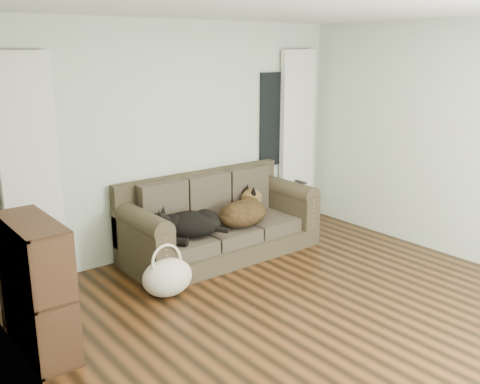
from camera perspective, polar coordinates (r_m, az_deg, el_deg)
floor at (r=4.76m, az=10.65°, el=-14.01°), size 5.00×5.00×0.00m
ceiling at (r=4.18m, az=12.47°, el=18.97°), size 5.00×5.00×0.00m
wall_back at (r=6.16m, az=-6.56°, el=5.73°), size 4.50×0.04×2.60m
wall_left at (r=3.00m, az=-17.73°, el=-5.02°), size 0.04×5.00×2.60m
curtain_left at (r=5.42m, az=-21.45°, el=1.88°), size 0.55×0.08×2.25m
curtain_right at (r=7.22m, az=6.07°, el=5.93°), size 0.55×0.08×2.25m
window_pane at (r=6.99m, az=3.76°, el=7.74°), size 0.50×0.03×1.20m
sofa at (r=6.05m, az=-2.00°, el=-2.65°), size 2.22×0.96×0.91m
dog_black_lab at (r=5.69m, az=-5.67°, el=-3.55°), size 0.80×0.71×0.28m
dog_shepherd at (r=6.09m, az=0.39°, el=-2.11°), size 0.78×0.63×0.31m
tv_remote at (r=6.49m, az=6.48°, el=1.07°), size 0.06×0.19×0.02m
tote_bag at (r=5.21m, az=-7.74°, el=-9.22°), size 0.58×0.50×0.36m
bookshelf at (r=4.43m, az=-20.76°, el=-9.86°), size 0.32×0.85×1.07m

